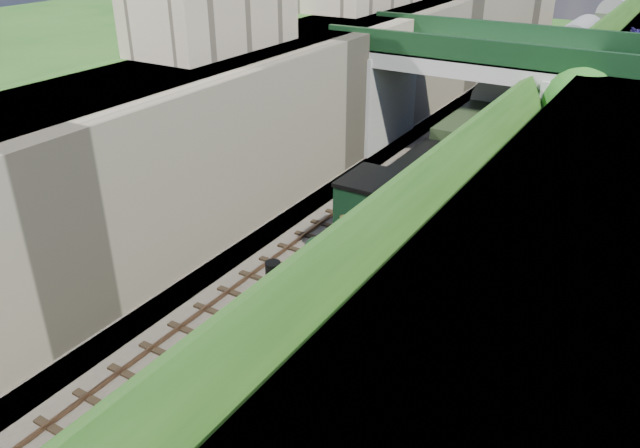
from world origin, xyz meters
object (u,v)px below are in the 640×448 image
(tree, at_px, (584,106))
(locomotive, at_px, (341,266))
(road_bridge, at_px, (493,92))
(tender, at_px, (425,197))

(tree, bearing_deg, locomotive, -108.05)
(road_bridge, bearing_deg, locomotive, -89.13)
(road_bridge, xyz_separation_m, locomotive, (0.26, -16.80, -2.18))
(tree, relative_size, tender, 1.10)
(locomotive, bearing_deg, tree, 71.95)
(locomotive, distance_m, tender, 7.37)
(tender, bearing_deg, tree, 56.42)
(tree, height_order, locomotive, tree)
(locomotive, relative_size, tender, 1.70)
(road_bridge, height_order, tree, road_bridge)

